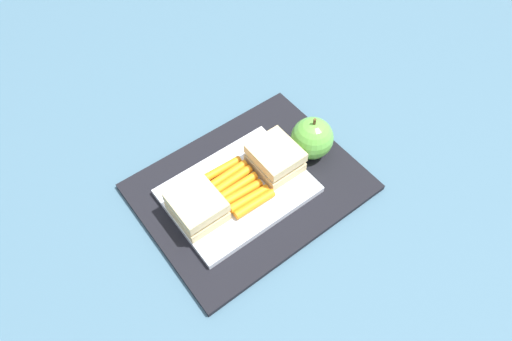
% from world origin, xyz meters
% --- Properties ---
extents(ground_plane, '(2.40, 2.40, 0.00)m').
position_xyz_m(ground_plane, '(0.00, 0.00, 0.00)').
color(ground_plane, '#42667A').
extents(lunchbag_mat, '(0.36, 0.28, 0.01)m').
position_xyz_m(lunchbag_mat, '(0.00, 0.00, 0.01)').
color(lunchbag_mat, black).
rests_on(lunchbag_mat, ground_plane).
extents(food_tray, '(0.23, 0.17, 0.01)m').
position_xyz_m(food_tray, '(-0.03, 0.00, 0.02)').
color(food_tray, white).
rests_on(food_tray, lunchbag_mat).
extents(sandwich_half_left, '(0.07, 0.08, 0.04)m').
position_xyz_m(sandwich_half_left, '(-0.10, 0.00, 0.04)').
color(sandwich_half_left, '#DBC189').
rests_on(sandwich_half_left, food_tray).
extents(sandwich_half_right, '(0.07, 0.08, 0.04)m').
position_xyz_m(sandwich_half_right, '(0.05, 0.00, 0.04)').
color(sandwich_half_right, '#DBC189').
rests_on(sandwich_half_right, food_tray).
extents(carrot_sticks_bundle, '(0.08, 0.10, 0.02)m').
position_xyz_m(carrot_sticks_bundle, '(-0.03, 0.00, 0.03)').
color(carrot_sticks_bundle, orange).
rests_on(carrot_sticks_bundle, food_tray).
extents(apple, '(0.07, 0.07, 0.08)m').
position_xyz_m(apple, '(0.13, -0.01, 0.05)').
color(apple, '#66B742').
rests_on(apple, lunchbag_mat).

